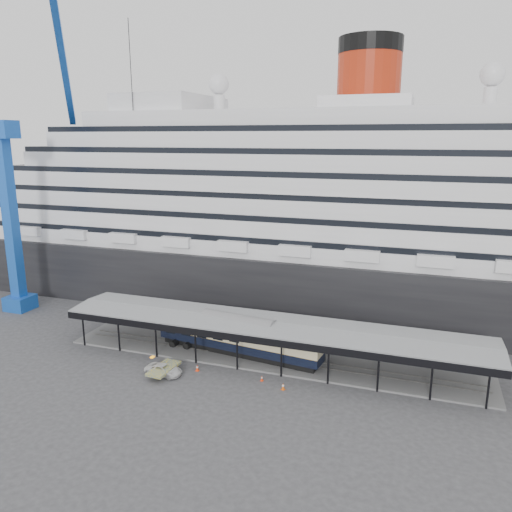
% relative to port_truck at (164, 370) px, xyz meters
% --- Properties ---
extents(ground, '(200.00, 200.00, 0.00)m').
position_rel_port_truck_xyz_m(ground, '(10.97, 3.39, -0.65)').
color(ground, '#363639').
rests_on(ground, ground).
extents(cruise_ship, '(130.00, 30.00, 43.90)m').
position_rel_port_truck_xyz_m(cruise_ship, '(11.02, 35.39, 17.70)').
color(cruise_ship, black).
rests_on(cruise_ship, ground).
extents(platform_canopy, '(56.00, 9.18, 5.30)m').
position_rel_port_truck_xyz_m(platform_canopy, '(10.97, 8.39, 1.71)').
color(platform_canopy, slate).
rests_on(platform_canopy, ground).
extents(crane_blue, '(22.63, 19.19, 47.60)m').
position_rel_port_truck_xyz_m(crane_blue, '(-34.14, 14.01, 19.31)').
color(crane_blue, blue).
rests_on(crane_blue, ground).
extents(port_truck, '(4.83, 2.48, 1.30)m').
position_rel_port_truck_xyz_m(port_truck, '(0.00, 0.00, 0.00)').
color(port_truck, silver).
rests_on(port_truck, ground).
extents(pullman_carriage, '(23.61, 5.97, 22.99)m').
position_rel_port_truck_xyz_m(pullman_carriage, '(6.66, 8.39, 2.13)').
color(pullman_carriage, black).
rests_on(pullman_carriage, ground).
extents(traffic_cone_left, '(0.48, 0.48, 0.85)m').
position_rel_port_truck_xyz_m(traffic_cone_left, '(3.48, 2.27, -0.23)').
color(traffic_cone_left, '#F2360D').
rests_on(traffic_cone_left, ground).
extents(traffic_cone_mid, '(0.56, 0.56, 0.84)m').
position_rel_port_truck_xyz_m(traffic_cone_mid, '(15.00, 1.17, -0.23)').
color(traffic_cone_mid, '#DF550C').
rests_on(traffic_cone_mid, ground).
extents(traffic_cone_right, '(0.41, 0.41, 0.69)m').
position_rel_port_truck_xyz_m(traffic_cone_right, '(11.99, 2.40, -0.31)').
color(traffic_cone_right, '#F9380D').
rests_on(traffic_cone_right, ground).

